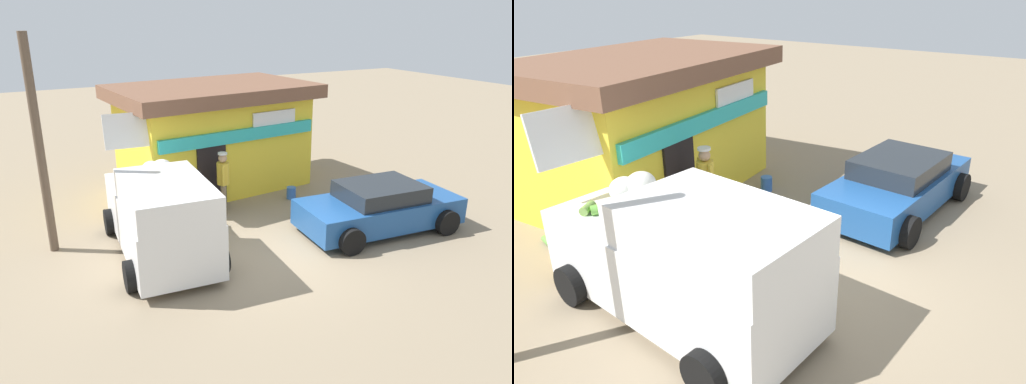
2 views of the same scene
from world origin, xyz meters
TOP-DOWN VIEW (x-y plane):
  - ground_plane at (0.00, 0.00)m, footprint 60.00×60.00m
  - storefront_bar at (0.91, 5.32)m, footprint 6.31×4.40m
  - delivery_van at (-2.11, 1.34)m, footprint 2.43×4.72m
  - parked_sedan at (3.25, 0.13)m, footprint 4.28×2.40m
  - vendor_standing at (0.17, 2.97)m, footprint 0.44×0.53m
  - customer_bending at (-1.15, 2.95)m, footprint 0.66×0.74m
  - unloaded_banana_pile at (-1.84, 4.83)m, footprint 0.81×0.81m
  - paint_bucket at (2.45, 3.09)m, footprint 0.28×0.28m

SIDE VIEW (x-z plane):
  - ground_plane at x=0.00m, z-range 0.00..0.00m
  - unloaded_banana_pile at x=-1.84m, z-range -0.01..0.37m
  - paint_bucket at x=2.45m, z-range 0.00..0.36m
  - parked_sedan at x=3.25m, z-range -0.02..1.22m
  - customer_bending at x=-1.15m, z-range 0.16..1.61m
  - delivery_van at x=-2.11m, z-range -0.45..2.43m
  - vendor_standing at x=0.17m, z-range 0.13..1.89m
  - storefront_bar at x=0.91m, z-range 0.06..3.28m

